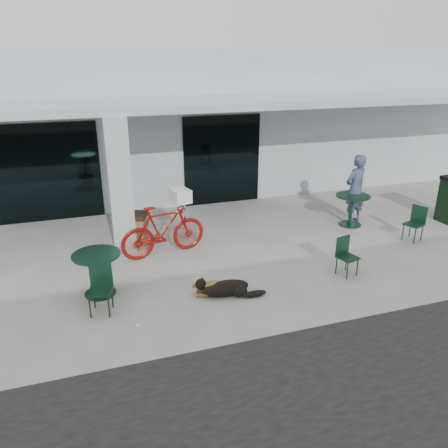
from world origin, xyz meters
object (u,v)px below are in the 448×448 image
object	(u,v)px
dog	(226,287)
cafe_chair_far_a	(348,257)
bicycle	(164,230)
cafe_table_near	(98,274)
cafe_table_far	(351,210)
person	(355,189)
cafe_chair_near	(100,291)
cafe_chair_far_b	(414,224)
trash_receptacle	(137,230)

from	to	relation	value
dog	cafe_chair_far_a	world-z (taller)	cafe_chair_far_a
bicycle	cafe_chair_far_a	world-z (taller)	bicycle
dog	cafe_table_near	bearing A→B (deg)	178.37
dog	cafe_table_far	world-z (taller)	cafe_table_far
cafe_chair_far_a	dog	bearing A→B (deg)	165.28
cafe_table_far	person	bearing A→B (deg)	47.75
cafe_chair_near	cafe_table_far	world-z (taller)	cafe_chair_near
cafe_table_far	cafe_chair_far_b	xyz separation A→B (m)	(0.87, -1.39, 0.01)
cafe_chair_far_a	trash_receptacle	distance (m)	4.91
cafe_chair_far_a	cafe_chair_far_b	distance (m)	2.82
cafe_table_far	person	distance (m)	0.59
cafe_chair_near	cafe_table_far	size ratio (longest dim) A/B	0.99
bicycle	cafe_chair_far_b	xyz separation A→B (m)	(6.06, -1.11, -0.17)
bicycle	person	world-z (taller)	person
cafe_table_near	person	size ratio (longest dim) A/B	0.48
cafe_chair_near	cafe_table_far	bearing A→B (deg)	34.60
cafe_table_far	cafe_chair_far_b	distance (m)	1.64
bicycle	trash_receptacle	xyz separation A→B (m)	(-0.54, 0.64, -0.18)
cafe_table_near	cafe_table_far	world-z (taller)	cafe_table_near
bicycle	cafe_table_far	xyz separation A→B (m)	(5.19, 0.28, -0.18)
cafe_table_far	cafe_chair_far_a	distance (m)	3.02
cafe_chair_near	person	world-z (taller)	person
cafe_table_near	cafe_chair_near	size ratio (longest dim) A/B	1.02
bicycle	cafe_chair_far_b	size ratio (longest dim) A/B	2.31
dog	person	size ratio (longest dim) A/B	0.56
bicycle	dog	xyz separation A→B (m)	(0.77, -2.22, -0.43)
person	dog	bearing A→B (deg)	14.48
person	trash_receptacle	bearing A→B (deg)	-17.47
dog	trash_receptacle	world-z (taller)	trash_receptacle
bicycle	cafe_table_near	bearing A→B (deg)	121.11
cafe_chair_far_a	cafe_chair_far_b	bearing A→B (deg)	7.85
cafe_table_near	cafe_chair_far_b	size ratio (longest dim) A/B	1.04
cafe_table_near	dog	bearing A→B (deg)	-19.40
cafe_chair_near	cafe_table_near	bearing A→B (deg)	104.57
dog	cafe_chair_far_a	size ratio (longest dim) A/B	1.28
cafe_table_near	trash_receptacle	xyz separation A→B (m)	(1.00, 2.04, 0.00)
cafe_table_far	cafe_chair_far_b	size ratio (longest dim) A/B	1.04
cafe_table_far	trash_receptacle	size ratio (longest dim) A/B	1.05
bicycle	cafe_chair_far_b	distance (m)	6.16
bicycle	cafe_chair_far_b	bearing A→B (deg)	-111.66
cafe_table_near	cafe_table_far	size ratio (longest dim) A/B	1.01
dog	cafe_chair_far_b	world-z (taller)	cafe_chair_far_b
bicycle	cafe_chair_near	xyz separation A→B (m)	(-1.55, -2.10, -0.16)
cafe_chair_near	cafe_chair_far_a	distance (m)	5.01
dog	trash_receptacle	xyz separation A→B (m)	(-1.31, 2.86, 0.26)
cafe_chair_far_b	trash_receptacle	xyz separation A→B (m)	(-6.60, 1.74, -0.01)
bicycle	cafe_chair_near	bearing A→B (deg)	132.35
bicycle	cafe_chair_far_a	distance (m)	4.11
dog	cafe_chair_far_a	xyz separation A→B (m)	(2.69, 0.02, 0.24)
cafe_chair_near	bicycle	bearing A→B (deg)	68.78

